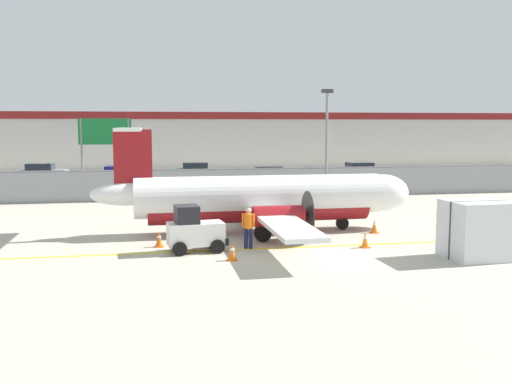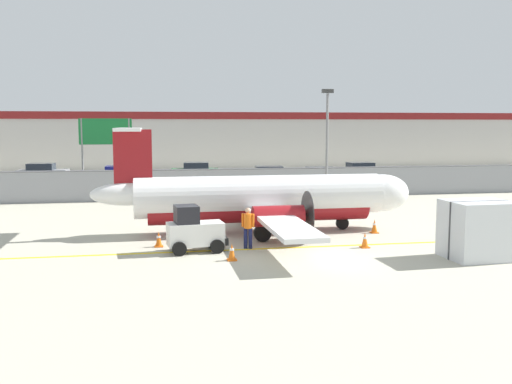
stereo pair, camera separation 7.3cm
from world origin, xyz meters
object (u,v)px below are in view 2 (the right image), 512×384
at_px(baggage_tug, 194,231).
at_px(parked_car_4, 319,177).
at_px(parked_car_1, 129,168).
at_px(parked_car_3, 268,176).
at_px(traffic_cone_far_right, 374,226).
at_px(parked_car_0, 43,172).
at_px(cargo_container, 478,230).
at_px(commuter_airplane, 265,198).
at_px(apron_light_pole, 327,137).
at_px(parked_car_2, 195,171).
at_px(parked_car_5, 361,171).
at_px(traffic_cone_far_left, 232,252).
at_px(ground_crew_worker, 248,226).
at_px(traffic_cone_near_left, 159,239).
at_px(highway_sign, 106,138).
at_px(traffic_cone_near_right, 365,240).

height_order(baggage_tug, parked_car_4, baggage_tug).
xyz_separation_m(parked_car_1, parked_car_4, (15.44, -12.03, 0.00)).
relative_size(parked_car_3, parked_car_4, 0.99).
bearing_deg(baggage_tug, traffic_cone_far_right, 9.57).
height_order(baggage_tug, parked_car_0, baggage_tug).
xyz_separation_m(cargo_container, parked_car_4, (0.96, 24.47, -0.21)).
height_order(commuter_airplane, apron_light_pole, apron_light_pole).
bearing_deg(parked_car_2, parked_car_5, 176.64).
relative_size(cargo_container, apron_light_pole, 0.34).
bearing_deg(traffic_cone_far_left, parked_car_3, 75.70).
bearing_deg(baggage_tug, ground_crew_worker, -2.00).
bearing_deg(traffic_cone_near_left, parked_car_1, 94.50).
xyz_separation_m(baggage_tug, cargo_container, (10.54, -3.02, 0.24)).
bearing_deg(baggage_tug, parked_car_1, 90.10).
relative_size(traffic_cone_far_right, parked_car_0, 0.15).
xyz_separation_m(traffic_cone_near_left, traffic_cone_far_left, (2.68, -2.92, 0.00)).
bearing_deg(parked_car_5, ground_crew_worker, -123.86).
bearing_deg(highway_sign, traffic_cone_far_left, -73.25).
xyz_separation_m(commuter_airplane, parked_car_1, (-7.56, 29.82, -0.71)).
distance_m(cargo_container, parked_car_2, 32.95).
height_order(ground_crew_worker, highway_sign, highway_sign).
distance_m(commuter_airplane, cargo_container, 9.63).
xyz_separation_m(ground_crew_worker, apron_light_pole, (7.03, 11.98, 3.35)).
height_order(baggage_tug, ground_crew_worker, baggage_tug).
xyz_separation_m(parked_car_0, parked_car_1, (7.26, 3.46, 0.00)).
bearing_deg(highway_sign, parked_car_5, 19.73).
xyz_separation_m(cargo_container, traffic_cone_far_right, (-1.92, 5.52, -0.79)).
xyz_separation_m(ground_crew_worker, cargo_container, (8.33, -3.20, 0.15)).
bearing_deg(highway_sign, ground_crew_worker, -69.04).
height_order(baggage_tug, traffic_cone_far_left, baggage_tug).
height_order(baggage_tug, traffic_cone_far_right, baggage_tug).
bearing_deg(parked_car_5, parked_car_1, 156.33).
xyz_separation_m(parked_car_1, parked_car_3, (11.56, -10.36, 0.00)).
bearing_deg(parked_car_1, baggage_tug, 99.88).
distance_m(traffic_cone_near_right, highway_sign, 22.65).
height_order(parked_car_5, apron_light_pole, apron_light_pole).
height_order(ground_crew_worker, apron_light_pole, apron_light_pole).
distance_m(baggage_tug, parked_car_2, 28.90).
height_order(parked_car_0, parked_car_2, same).
relative_size(traffic_cone_near_right, apron_light_pole, 0.09).
bearing_deg(traffic_cone_near_right, ground_crew_worker, 172.10).
xyz_separation_m(ground_crew_worker, parked_car_2, (-0.10, 28.65, -0.06)).
relative_size(baggage_tug, traffic_cone_far_left, 3.81).
relative_size(traffic_cone_far_left, parked_car_4, 0.15).
xyz_separation_m(traffic_cone_far_right, parked_car_1, (-12.56, 30.97, 0.58)).
relative_size(commuter_airplane, traffic_cone_near_right, 25.01).
bearing_deg(baggage_tug, parked_car_0, 103.84).
relative_size(baggage_tug, parked_car_1, 0.57).
xyz_separation_m(cargo_container, parked_car_2, (-8.43, 31.85, -0.21)).
distance_m(traffic_cone_near_right, traffic_cone_far_left, 5.86).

